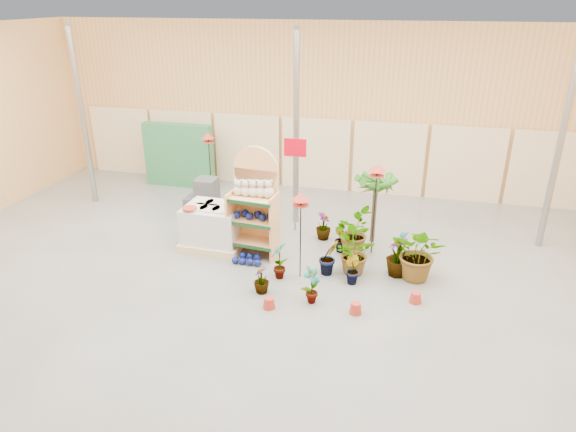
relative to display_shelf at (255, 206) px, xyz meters
name	(u,v)px	position (x,y,z in m)	size (l,w,h in m)	color
room	(264,166)	(0.45, -0.81, 1.16)	(15.20, 12.10, 4.70)	#62635B
display_shelf	(255,206)	(0.00, 0.00, 0.00)	(1.02, 0.70, 2.31)	tan
teddy_bears	(255,190)	(0.04, -0.11, 0.41)	(0.86, 0.24, 0.38)	beige
gazing_balls_shelf	(254,215)	(0.00, -0.13, -0.15)	(0.85, 0.29, 0.16)	#0B1557
gazing_balls_floor	(248,259)	(-0.02, -0.52, -0.98)	(0.63, 0.39, 0.15)	#0B1557
pallet_stack	(214,226)	(-0.97, 0.05, -0.58)	(1.35, 1.14, 0.98)	#D5B889
charcoal_planters	(204,201)	(-1.81, 1.51, -0.64)	(0.80, 0.50, 1.00)	#333333
trellis_stock	(179,155)	(-3.35, 3.48, -0.15)	(2.00, 0.30, 1.80)	#2D723F
offer_sign	(295,166)	(0.55, 1.26, 0.52)	(0.50, 0.08, 2.20)	gray
bird_table_front	(301,199)	(1.14, -0.81, 0.57)	(0.34, 0.34, 1.75)	black
bird_table_right	(377,171)	(2.40, 0.55, 0.78)	(0.34, 0.34, 1.98)	black
bird_table_back	(208,138)	(-2.04, 2.57, 0.67)	(0.34, 0.34, 1.86)	black
palm	(376,182)	(2.36, 1.10, 0.35)	(0.70, 0.70, 1.65)	#443522
potted_plant_0	(279,260)	(0.76, -0.95, -0.67)	(0.41, 0.27, 0.77)	#276417
potted_plant_1	(329,257)	(1.66, -0.56, -0.69)	(0.40, 0.32, 0.73)	#276417
potted_plant_2	(352,253)	(2.09, -0.43, -0.61)	(0.80, 0.69, 0.88)	#276417
potted_plant_3	(398,256)	(2.98, -0.29, -0.63)	(0.47, 0.47, 0.85)	#276417
potted_plant_4	(401,247)	(3.01, 0.22, -0.70)	(0.38, 0.26, 0.72)	#276417
potted_plant_5	(341,240)	(1.77, 0.40, -0.75)	(0.33, 0.27, 0.61)	#276417
potted_plant_6	(352,232)	(1.98, 0.48, -0.57)	(0.86, 0.75, 0.96)	#276417
potted_plant_7	(261,280)	(0.58, -1.55, -0.79)	(0.30, 0.30, 0.53)	#276417
potted_plant_8	(312,285)	(1.54, -1.68, -0.70)	(0.38, 0.26, 0.72)	#276417
potted_plant_9	(352,269)	(2.14, -0.81, -0.77)	(0.31, 0.25, 0.57)	#276417
potted_plant_10	(420,253)	(3.37, -0.35, -0.50)	(1.00, 0.87, 1.11)	#276417
potted_plant_11	(323,226)	(1.28, 0.97, -0.74)	(0.35, 0.35, 0.62)	#276417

